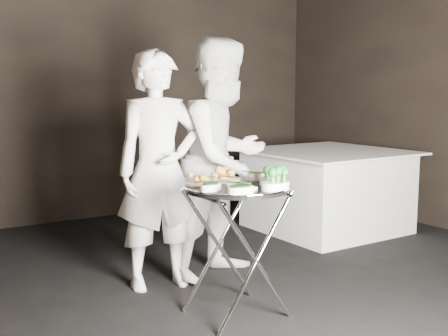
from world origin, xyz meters
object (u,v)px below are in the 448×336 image
tray_stand (236,244)px  dining_table (326,190)px  serving_tray (237,187)px  waiter_left (159,170)px  waiter_right (224,159)px

tray_stand → dining_table: (2.04, 1.38, -0.05)m
serving_tray → tray_stand: bearing=104.0°
waiter_left → dining_table: waiter_left is taller
waiter_left → serving_tray: bearing=-69.8°
serving_tray → dining_table: size_ratio=0.47×
waiter_left → tray_stand: bearing=-69.8°
dining_table → tray_stand: bearing=-145.9°
tray_stand → serving_tray: size_ratio=1.23×
tray_stand → dining_table: dining_table is taller
dining_table → waiter_left: bearing=-164.4°
waiter_right → dining_table: (1.67, 0.65, -0.51)m
waiter_right → dining_table: 1.87m
serving_tray → waiter_left: waiter_left is taller
tray_stand → waiter_right: 0.93m
tray_stand → dining_table: 2.46m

